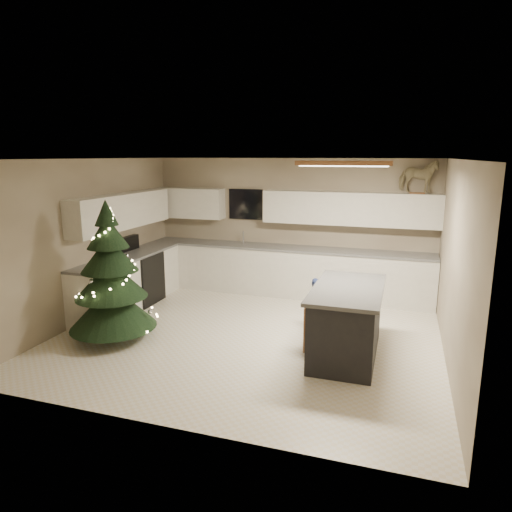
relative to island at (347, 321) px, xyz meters
name	(u,v)px	position (x,y,z in m)	size (l,w,h in m)	color
ground_plane	(249,335)	(-1.47, 0.23, -0.48)	(5.50, 5.50, 0.00)	silver
room_shell	(250,220)	(-1.44, 0.23, 1.27)	(5.52, 5.02, 2.61)	#B1A58C
cabinetry	(231,259)	(-2.38, 1.88, 0.28)	(5.50, 3.20, 2.00)	silver
island	(347,321)	(0.00, 0.00, 0.00)	(0.90, 1.70, 0.95)	black
bar_stool	(316,315)	(-0.42, 0.01, 0.03)	(0.36, 0.36, 0.68)	brown
christmas_tree	(111,283)	(-3.32, -0.50, 0.37)	(1.29, 1.24, 2.06)	#3F2816
toddler	(317,304)	(-0.55, 0.77, -0.07)	(0.30, 0.20, 0.82)	#10163A
rocking_horse	(418,176)	(0.83, 2.56, 1.82)	(0.68, 0.35, 0.58)	brown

